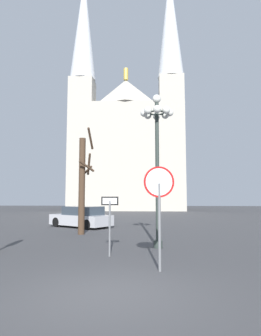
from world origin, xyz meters
The scene contains 7 objects.
ground_plane centered at (0.00, 0.00, 0.00)m, with size 120.00×120.00×0.00m, color #424244.
cathedral centered at (-2.32, 40.25, 11.05)m, with size 17.65×12.24×38.62m.
stop_sign centered at (1.24, 1.99, 2.08)m, with size 0.87×0.23×2.92m.
one_way_arrow_sign centered at (-0.42, 3.93, 1.34)m, with size 0.59×0.16×2.06m.
street_lamp centered at (1.31, 5.72, 4.44)m, with size 1.38×1.38×6.35m.
bare_tree centered at (-2.72, 9.77, 2.82)m, with size 0.89×1.30×5.86m.
parked_car_near_silver centered at (-3.60, 13.46, 0.66)m, with size 4.64×3.90×1.40m.
Camera 1 is at (0.93, -6.36, 2.06)m, focal length 31.37 mm.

